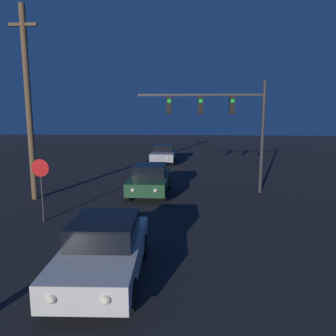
# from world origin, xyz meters

# --- Properties ---
(car_near) EXTENTS (2.04, 4.37, 1.53)m
(car_near) POSITION_xyz_m (-1.37, 6.33, 0.78)
(car_near) COLOR beige
(car_near) RESTS_ON ground_plane
(car_mid) EXTENTS (1.96, 4.33, 1.53)m
(car_mid) POSITION_xyz_m (-1.17, 15.10, 0.78)
(car_mid) COLOR #1E4728
(car_mid) RESTS_ON ground_plane
(car_far) EXTENTS (1.99, 4.34, 1.53)m
(car_far) POSITION_xyz_m (-1.21, 25.86, 0.78)
(car_far) COLOR #99999E
(car_far) RESTS_ON ground_plane
(traffic_signal_mast) EXTENTS (6.50, 0.30, 5.76)m
(traffic_signal_mast) POSITION_xyz_m (2.61, 15.73, 4.02)
(traffic_signal_mast) COLOR #2D2D2D
(traffic_signal_mast) RESTS_ON ground_plane
(stop_sign) EXTENTS (0.68, 0.07, 2.46)m
(stop_sign) POSITION_xyz_m (-4.82, 10.55, 1.70)
(stop_sign) COLOR #2D2D2D
(stop_sign) RESTS_ON ground_plane
(utility_pole) EXTENTS (1.29, 0.28, 9.00)m
(utility_pole) POSITION_xyz_m (-6.71, 13.84, 4.62)
(utility_pole) COLOR brown
(utility_pole) RESTS_ON ground_plane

